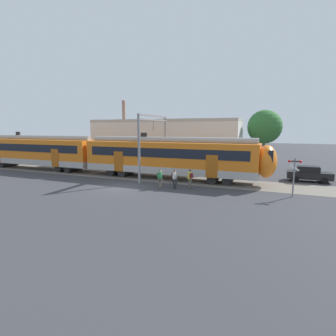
{
  "coord_description": "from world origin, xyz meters",
  "views": [
    {
      "loc": [
        12.37,
        -19.51,
        5.2
      ],
      "look_at": [
        3.52,
        2.39,
        1.6
      ],
      "focal_mm": 28.0,
      "sensor_mm": 36.0,
      "label": 1
    }
  ],
  "objects_px": {
    "pedestrian_yellow": "(190,177)",
    "parked_car_black": "(309,174)",
    "commuter_train": "(39,151)",
    "pedestrian_white": "(174,177)",
    "pedestrian_green": "(160,177)",
    "crossing_signal": "(294,171)"
  },
  "relations": [
    {
      "from": "pedestrian_white",
      "to": "crossing_signal",
      "type": "distance_m",
      "value": 9.44
    },
    {
      "from": "commuter_train",
      "to": "crossing_signal",
      "type": "xyz_separation_m",
      "value": [
        29.42,
        -3.28,
        -0.24
      ]
    },
    {
      "from": "pedestrian_yellow",
      "to": "parked_car_black",
      "type": "distance_m",
      "value": 12.32
    },
    {
      "from": "commuter_train",
      "to": "pedestrian_green",
      "type": "relative_size",
      "value": 33.99
    },
    {
      "from": "pedestrian_white",
      "to": "pedestrian_yellow",
      "type": "xyz_separation_m",
      "value": [
        1.24,
        0.52,
        0.0
      ]
    },
    {
      "from": "commuter_train",
      "to": "pedestrian_white",
      "type": "distance_m",
      "value": 20.48
    },
    {
      "from": "commuter_train",
      "to": "crossing_signal",
      "type": "distance_m",
      "value": 29.6
    },
    {
      "from": "pedestrian_green",
      "to": "pedestrian_yellow",
      "type": "xyz_separation_m",
      "value": [
        2.44,
        0.9,
        0.0
      ]
    },
    {
      "from": "commuter_train",
      "to": "pedestrian_green",
      "type": "height_order",
      "value": "commuter_train"
    },
    {
      "from": "pedestrian_green",
      "to": "pedestrian_yellow",
      "type": "distance_m",
      "value": 2.6
    },
    {
      "from": "commuter_train",
      "to": "crossing_signal",
      "type": "bearing_deg",
      "value": -6.35
    },
    {
      "from": "pedestrian_white",
      "to": "parked_car_black",
      "type": "height_order",
      "value": "pedestrian_white"
    },
    {
      "from": "commuter_train",
      "to": "parked_car_black",
      "type": "height_order",
      "value": "commuter_train"
    },
    {
      "from": "pedestrian_yellow",
      "to": "crossing_signal",
      "type": "xyz_separation_m",
      "value": [
        8.12,
        0.14,
        1.02
      ]
    },
    {
      "from": "pedestrian_green",
      "to": "crossing_signal",
      "type": "distance_m",
      "value": 10.66
    },
    {
      "from": "pedestrian_yellow",
      "to": "crossing_signal",
      "type": "distance_m",
      "value": 8.19
    },
    {
      "from": "crossing_signal",
      "to": "pedestrian_white",
      "type": "bearing_deg",
      "value": -175.97
    },
    {
      "from": "pedestrian_green",
      "to": "pedestrian_yellow",
      "type": "bearing_deg",
      "value": 20.14
    },
    {
      "from": "pedestrian_white",
      "to": "parked_car_black",
      "type": "bearing_deg",
      "value": 34.76
    },
    {
      "from": "commuter_train",
      "to": "parked_car_black",
      "type": "bearing_deg",
      "value": 7.0
    },
    {
      "from": "parked_car_black",
      "to": "pedestrian_yellow",
      "type": "bearing_deg",
      "value": -143.92
    },
    {
      "from": "pedestrian_yellow",
      "to": "crossing_signal",
      "type": "relative_size",
      "value": 0.56
    }
  ]
}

